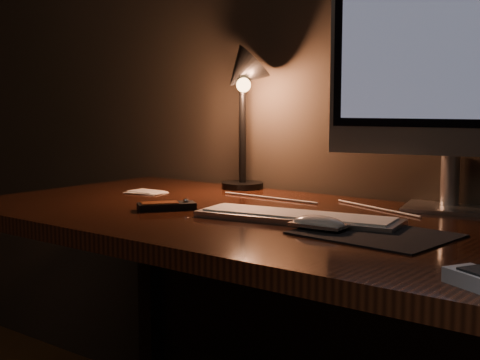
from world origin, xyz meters
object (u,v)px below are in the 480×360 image
Objects in this scene: desk_lamp at (242,93)px; keyboard at (297,217)px; desk at (294,267)px; monitor at (449,62)px; media_remote at (167,206)px; mouse at (319,225)px.

keyboard is at bearing -19.68° from desk_lamp.
monitor is at bearing 45.25° from desk.
desk_lamp is at bearing 168.59° from monitor.
monitor is at bearing 21.30° from desk_lamp.
media_remote is (-0.27, -0.15, 0.14)m from desk.
mouse is 0.42m from media_remote.
keyboard is at bearing 141.25° from mouse.
desk_lamp is (-0.49, 0.38, 0.27)m from mouse.
desk is 0.17m from keyboard.
mouse is at bearing -53.74° from media_remote.
desk_lamp is (-0.33, 0.23, 0.41)m from desk.
mouse is at bearing -45.53° from keyboard.
media_remote is at bearing -156.21° from monitor.
media_remote reaches higher than desk.
desk is 0.60m from monitor.
mouse is 0.27× the size of desk_lamp.
desk_lamp reaches higher than mouse.
desk is 0.34m from media_remote.
keyboard is (0.06, -0.08, 0.14)m from desk.
keyboard is at bearing -53.70° from desk.
desk_lamp reaches higher than keyboard.
desk_lamp reaches higher than media_remote.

